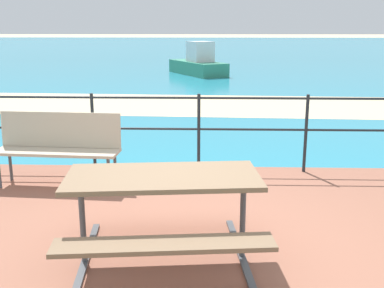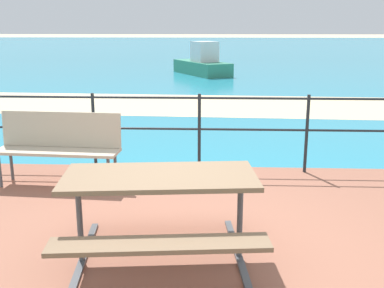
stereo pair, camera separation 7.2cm
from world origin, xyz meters
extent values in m
plane|color=beige|center=(0.00, 0.00, 0.00)|extent=(240.00, 240.00, 0.00)
cube|color=#935B47|center=(0.00, 0.00, 0.03)|extent=(6.40, 5.20, 0.06)
cube|color=teal|center=(0.00, 40.00, 0.01)|extent=(90.00, 90.00, 0.01)
cube|color=beige|center=(0.00, 8.38, 0.01)|extent=(54.10, 6.00, 0.01)
cube|color=#7A6047|center=(-0.24, -0.22, 0.82)|extent=(1.67, 0.90, 0.04)
cube|color=#7A6047|center=(-0.18, -0.84, 0.52)|extent=(1.62, 0.42, 0.04)
cube|color=#7A6047|center=(-0.31, 0.40, 0.52)|extent=(1.62, 0.42, 0.04)
cylinder|color=#4C5156|center=(-0.92, -0.29, 0.44)|extent=(0.05, 0.05, 0.76)
cube|color=#4C5156|center=(-0.92, -0.29, 0.07)|extent=(0.21, 1.50, 0.03)
cylinder|color=#4C5156|center=(0.43, -0.15, 0.44)|extent=(0.05, 0.05, 0.76)
cube|color=#4C5156|center=(0.43, -0.15, 0.07)|extent=(0.21, 1.50, 0.03)
cube|color=#BCAD93|center=(-1.77, 1.69, 0.51)|extent=(1.59, 0.51, 0.04)
cube|color=#BCAD93|center=(-1.76, 1.87, 0.75)|extent=(1.57, 0.16, 0.45)
cylinder|color=#4C5156|center=(-2.47, 1.89, 0.28)|extent=(0.04, 0.04, 0.45)
cylinder|color=#4C5156|center=(-1.08, 1.50, 0.28)|extent=(0.04, 0.04, 0.45)
cylinder|color=#4C5156|center=(-1.06, 1.80, 0.28)|extent=(0.04, 0.04, 0.45)
cylinder|color=#1E2328|center=(-1.48, 2.41, 0.60)|extent=(0.04, 0.04, 1.09)
cylinder|color=#1E2328|center=(0.00, 2.41, 0.60)|extent=(0.04, 0.04, 1.09)
cylinder|color=#1E2328|center=(1.48, 2.41, 0.60)|extent=(0.04, 0.04, 1.09)
cylinder|color=#1E2328|center=(0.00, 2.41, 1.09)|extent=(5.90, 0.03, 0.03)
cylinder|color=#1E2328|center=(0.00, 2.41, 0.66)|extent=(5.90, 0.03, 0.03)
cube|color=#338466|center=(-0.35, 16.43, 0.29)|extent=(2.67, 3.63, 0.56)
cube|color=silver|center=(-0.23, 16.20, 0.99)|extent=(1.24, 1.31, 0.85)
cone|color=#338466|center=(-1.27, 18.19, 0.29)|extent=(0.68, 0.68, 0.50)
camera|label=1|loc=(0.13, -3.87, 2.04)|focal=43.45mm
camera|label=2|loc=(0.20, -3.86, 2.04)|focal=43.45mm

